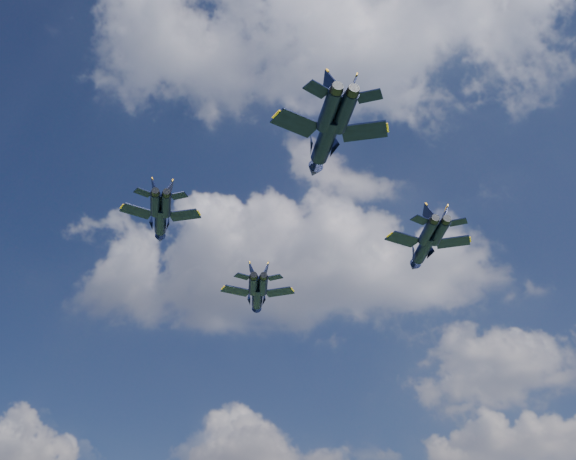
{
  "coord_description": "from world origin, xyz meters",
  "views": [
    {
      "loc": [
        14.67,
        -76.37,
        3.49
      ],
      "look_at": [
        1.26,
        8.42,
        54.95
      ],
      "focal_mm": 45.0,
      "sensor_mm": 36.0,
      "label": 1
    }
  ],
  "objects_px": {
    "jet_left": "(161,221)",
    "jet_right": "(423,249)",
    "jet_slot": "(325,142)",
    "jet_lead": "(257,297)"
  },
  "relations": [
    {
      "from": "jet_left",
      "to": "jet_right",
      "type": "bearing_deg",
      "value": -2.54
    },
    {
      "from": "jet_left",
      "to": "jet_right",
      "type": "xyz_separation_m",
      "value": [
        35.97,
        10.04,
        -2.0
      ]
    },
    {
      "from": "jet_right",
      "to": "jet_slot",
      "type": "height_order",
      "value": "jet_slot"
    },
    {
      "from": "jet_lead",
      "to": "jet_left",
      "type": "relative_size",
      "value": 1.06
    },
    {
      "from": "jet_lead",
      "to": "jet_right",
      "type": "distance_m",
      "value": 29.18
    },
    {
      "from": "jet_slot",
      "to": "jet_left",
      "type": "bearing_deg",
      "value": 130.85
    },
    {
      "from": "jet_left",
      "to": "jet_right",
      "type": "height_order",
      "value": "jet_left"
    },
    {
      "from": "jet_right",
      "to": "jet_left",
      "type": "bearing_deg",
      "value": -179.79
    },
    {
      "from": "jet_left",
      "to": "jet_slot",
      "type": "bearing_deg",
      "value": -47.62
    },
    {
      "from": "jet_lead",
      "to": "jet_slot",
      "type": "xyz_separation_m",
      "value": [
        15.14,
        -36.07,
        2.19
      ]
    }
  ]
}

